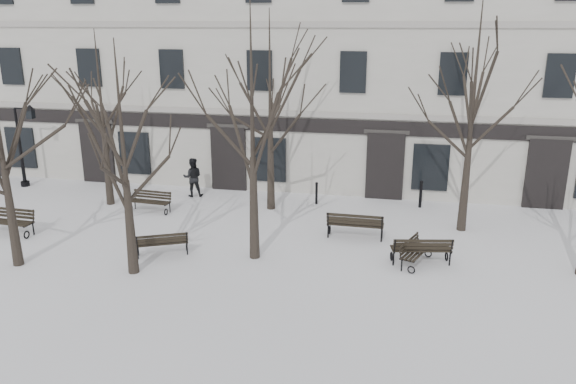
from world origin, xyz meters
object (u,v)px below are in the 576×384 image
(bench_0, at_px, (9,221))
(bench_5, at_px, (414,251))
(tree_1, at_px, (122,133))
(tree_2, at_px, (252,105))
(bench_4, at_px, (355,224))
(lamp_post, at_px, (24,140))
(bench_1, at_px, (162,243))
(bench_2, at_px, (421,249))
(bench_3, at_px, (151,201))

(bench_0, xyz_separation_m, bench_5, (14.36, 0.25, -0.08))
(bench_5, bearing_deg, tree_1, 127.23)
(tree_2, distance_m, bench_4, 5.90)
(bench_0, relative_size, lamp_post, 0.49)
(tree_2, relative_size, lamp_post, 2.09)
(tree_1, height_order, bench_0, tree_1)
(tree_1, bearing_deg, bench_5, 15.69)
(bench_0, height_order, bench_1, bench_0)
(bench_1, height_order, bench_4, bench_4)
(bench_2, bearing_deg, bench_4, -49.06)
(bench_0, height_order, bench_5, bench_0)
(bench_2, bearing_deg, bench_5, -7.30)
(tree_2, height_order, bench_5, tree_2)
(bench_0, bearing_deg, tree_2, 1.10)
(tree_1, relative_size, bench_3, 4.08)
(bench_2, bearing_deg, lamp_post, -27.54)
(tree_1, height_order, bench_3, tree_1)
(bench_5, xyz_separation_m, lamp_post, (-17.52, 5.38, 1.78))
(tree_2, bearing_deg, lamp_post, 154.56)
(tree_2, distance_m, lamp_post, 14.04)
(bench_3, bearing_deg, bench_0, -134.87)
(bench_1, relative_size, bench_2, 0.89)
(lamp_post, bearing_deg, tree_2, -25.44)
(bench_0, xyz_separation_m, bench_4, (12.33, 2.04, 0.03))
(tree_2, height_order, bench_4, tree_2)
(tree_2, bearing_deg, bench_5, 5.94)
(bench_3, xyz_separation_m, bench_5, (10.42, -3.12, -0.02))
(bench_2, height_order, bench_4, bench_4)
(tree_1, relative_size, bench_1, 4.01)
(tree_1, distance_m, bench_3, 7.02)
(bench_1, bearing_deg, bench_5, 162.01)
(bench_1, height_order, bench_2, bench_2)
(bench_4, distance_m, lamp_post, 15.99)
(bench_0, xyz_separation_m, bench_3, (3.94, 3.37, -0.05))
(tree_2, xyz_separation_m, bench_4, (3.07, 2.33, -4.47))
(bench_1, distance_m, bench_5, 8.18)
(bench_3, relative_size, bench_5, 1.03)
(bench_5, bearing_deg, bench_2, -65.05)
(tree_1, height_order, tree_2, tree_2)
(tree_1, distance_m, tree_2, 3.90)
(tree_1, xyz_separation_m, bench_3, (-1.94, 5.50, -3.92))
(bench_1, relative_size, bench_4, 0.87)
(bench_3, xyz_separation_m, lamp_post, (-7.11, 2.26, 1.76))
(bench_0, bearing_deg, bench_2, 3.87)
(tree_2, relative_size, bench_1, 4.59)
(lamp_post, bearing_deg, bench_3, -17.66)
(tree_1, distance_m, bench_0, 7.36)
(bench_5, bearing_deg, bench_3, 94.89)
(tree_2, height_order, bench_0, tree_2)
(tree_1, bearing_deg, bench_2, 15.39)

